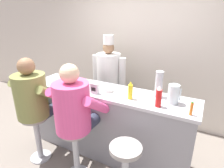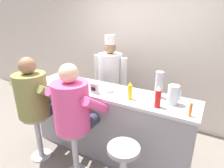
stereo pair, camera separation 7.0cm
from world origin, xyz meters
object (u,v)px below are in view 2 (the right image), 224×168
object	(u,v)px
diner_seated_pink	(74,109)
mustard_bottle_yellow	(130,91)
napkin_dispenser_chrome	(95,88)
ketchup_bottle_red	(158,97)
breakfast_plate	(70,85)
diner_seated_olive	(35,97)
empty_stool_round	(123,165)
hot_sauce_bottle_orange	(190,110)
cup_stack_steel	(159,85)
water_pitcher_clear	(173,95)
coffee_mug_blue	(42,79)
cook_in_whites_near	(110,77)
cereal_bowl	(108,90)

from	to	relation	value
diner_seated_pink	mustard_bottle_yellow	bearing A→B (deg)	40.61
mustard_bottle_yellow	napkin_dispenser_chrome	distance (m)	0.49
ketchup_bottle_red	breakfast_plate	size ratio (longest dim) A/B	1.02
mustard_bottle_yellow	diner_seated_olive	distance (m)	1.31
ketchup_bottle_red	diner_seated_pink	world-z (taller)	diner_seated_pink
diner_seated_pink	empty_stool_round	distance (m)	0.85
hot_sauce_bottle_orange	ketchup_bottle_red	bearing A→B (deg)	174.27
cup_stack_steel	diner_seated_olive	distance (m)	1.67
diner_seated_pink	empty_stool_round	size ratio (longest dim) A/B	2.15
water_pitcher_clear	empty_stool_round	distance (m)	0.97
water_pitcher_clear	coffee_mug_blue	xyz separation A→B (m)	(-1.94, -0.22, -0.07)
empty_stool_round	cook_in_whites_near	xyz separation A→B (m)	(-0.95, 1.37, 0.46)
empty_stool_round	cook_in_whites_near	bearing A→B (deg)	124.85
coffee_mug_blue	napkin_dispenser_chrome	size ratio (longest dim) A/B	1.01
hot_sauce_bottle_orange	coffee_mug_blue	size ratio (longest dim) A/B	1.06
water_pitcher_clear	cook_in_whites_near	bearing A→B (deg)	149.40
coffee_mug_blue	napkin_dispenser_chrome	distance (m)	0.97
empty_stool_round	cup_stack_steel	bearing A→B (deg)	79.99
diner_seated_pink	napkin_dispenser_chrome	bearing A→B (deg)	83.87
cereal_bowl	empty_stool_round	xyz separation A→B (m)	(0.52, -0.57, -0.59)
coffee_mug_blue	cup_stack_steel	distance (m)	1.77
cup_stack_steel	empty_stool_round	distance (m)	1.03
napkin_dispenser_chrome	diner_seated_olive	size ratio (longest dim) A/B	0.09
diner_seated_olive	ketchup_bottle_red	bearing A→B (deg)	14.48
cup_stack_steel	diner_seated_pink	size ratio (longest dim) A/B	0.22
breakfast_plate	empty_stool_round	distance (m)	1.34
hot_sauce_bottle_orange	cook_in_whites_near	xyz separation A→B (m)	(-1.50, 0.96, -0.18)
water_pitcher_clear	cup_stack_steel	world-z (taller)	cup_stack_steel
diner_seated_pink	cup_stack_steel	bearing A→B (deg)	39.67
ketchup_bottle_red	diner_seated_olive	bearing A→B (deg)	-165.52
water_pitcher_clear	diner_seated_olive	world-z (taller)	diner_seated_olive
ketchup_bottle_red	napkin_dispenser_chrome	xyz separation A→B (m)	(-0.85, -0.02, -0.05)
hot_sauce_bottle_orange	cook_in_whites_near	size ratio (longest dim) A/B	0.09
diner_seated_olive	empty_stool_round	distance (m)	1.46
mustard_bottle_yellow	empty_stool_round	distance (m)	0.84
breakfast_plate	cup_stack_steel	bearing A→B (deg)	11.54
mustard_bottle_yellow	cereal_bowl	size ratio (longest dim) A/B	1.78
napkin_dispenser_chrome	empty_stool_round	size ratio (longest dim) A/B	0.20
ketchup_bottle_red	water_pitcher_clear	bearing A→B (deg)	51.86
napkin_dispenser_chrome	diner_seated_olive	bearing A→B (deg)	-151.96
ketchup_bottle_red	coffee_mug_blue	distance (m)	1.81
diner_seated_pink	hot_sauce_bottle_orange	bearing A→B (deg)	16.65
cup_stack_steel	napkin_dispenser_chrome	size ratio (longest dim) A/B	2.41
empty_stool_round	water_pitcher_clear	bearing A→B (deg)	61.64
napkin_dispenser_chrome	mustard_bottle_yellow	bearing A→B (deg)	7.23
hot_sauce_bottle_orange	cereal_bowl	bearing A→B (deg)	171.62
cereal_bowl	coffee_mug_blue	bearing A→B (deg)	-171.12
hot_sauce_bottle_orange	cup_stack_steel	distance (m)	0.53
hot_sauce_bottle_orange	mustard_bottle_yellow	bearing A→B (deg)	173.72
mustard_bottle_yellow	diner_seated_pink	bearing A→B (deg)	-139.39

